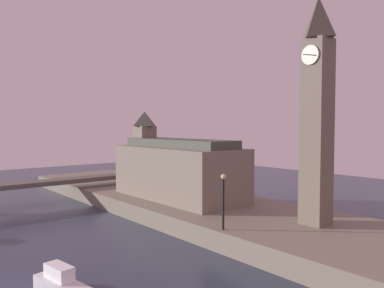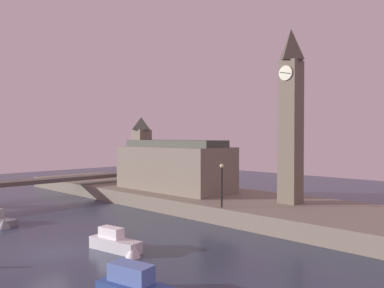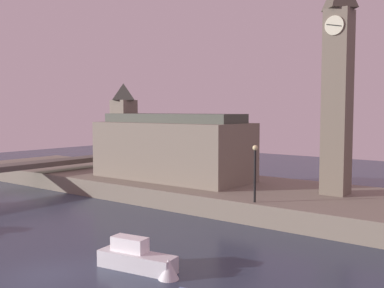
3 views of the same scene
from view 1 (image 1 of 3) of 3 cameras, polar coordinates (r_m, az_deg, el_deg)
The scene contains 4 objects.
far_embankment at distance 33.02m, azimuth 8.03°, elevation -11.30°, with size 70.00×12.00×1.50m, color slate.
clock_tower at distance 29.09m, azimuth 18.30°, elevation 5.14°, with size 1.98×2.04×16.53m.
parliament_hall at distance 38.58m, azimuth -2.40°, elevation -3.71°, with size 14.61×6.33×8.88m.
streetlamp at distance 26.63m, azimuth 4.74°, elevation -7.67°, with size 0.36×0.36×3.90m.
Camera 1 is at (21.56, -3.69, 8.73)m, focal length 35.44 mm.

